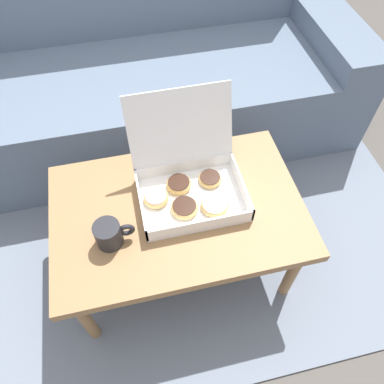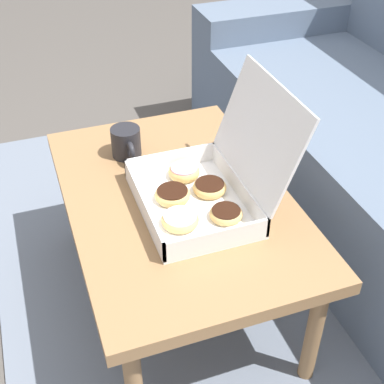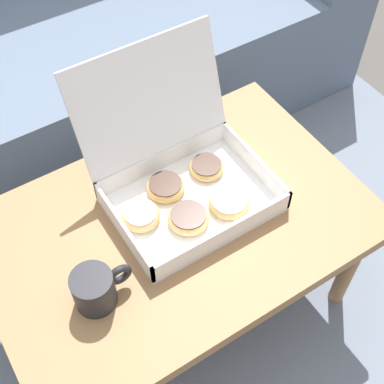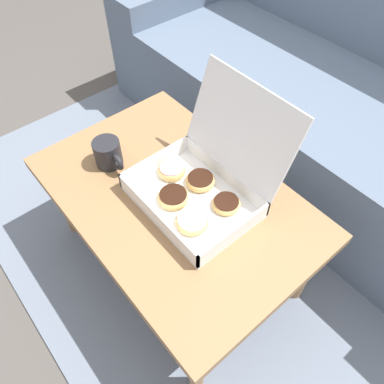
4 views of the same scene
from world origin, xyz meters
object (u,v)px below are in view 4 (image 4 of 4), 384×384
object	(u,v)px
pastry_box	(201,182)
couch	(339,105)
coffee_mug	(108,153)
coffee_table	(175,203)

from	to	relation	value
pastry_box	couch	bearing A→B (deg)	93.54
couch	pastry_box	xyz separation A→B (m)	(0.05, -0.86, 0.17)
pastry_box	coffee_mug	xyz separation A→B (m)	(-0.30, -0.15, -0.01)
couch	coffee_table	xyz separation A→B (m)	(0.00, -0.93, 0.06)
coffee_table	pastry_box	distance (m)	0.13
coffee_table	coffee_mug	world-z (taller)	coffee_mug
coffee_mug	coffee_table	bearing A→B (deg)	18.29
pastry_box	coffee_mug	distance (m)	0.34
couch	coffee_table	distance (m)	0.93
couch	coffee_table	size ratio (longest dim) A/B	2.40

